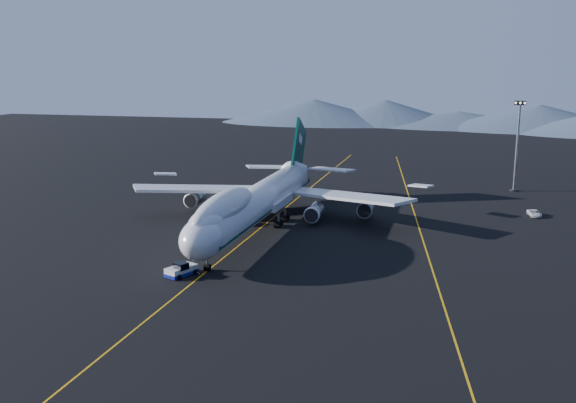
% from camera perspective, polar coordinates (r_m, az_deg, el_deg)
% --- Properties ---
extents(ground, '(500.00, 500.00, 0.00)m').
position_cam_1_polar(ground, '(124.89, -2.63, -2.50)').
color(ground, black).
rests_on(ground, ground).
extents(taxiway_line_main, '(0.25, 220.00, 0.01)m').
position_cam_1_polar(taxiway_line_main, '(124.88, -2.63, -2.50)').
color(taxiway_line_main, '#E9A00D').
rests_on(taxiway_line_main, ground).
extents(taxiway_line_side, '(28.08, 198.09, 0.01)m').
position_cam_1_polar(taxiway_line_side, '(129.25, 11.54, -2.24)').
color(taxiway_line_side, '#E9A00D').
rests_on(taxiway_line_side, ground).
extents(boeing_747, '(59.62, 72.43, 19.37)m').
position_cam_1_polar(boeing_747, '(123.59, -2.65, 0.11)').
color(boeing_747, silver).
rests_on(boeing_747, ground).
extents(pushback_tug, '(4.31, 5.64, 2.20)m').
position_cam_1_polar(pushback_tug, '(99.22, -9.46, -6.11)').
color(pushback_tug, silver).
rests_on(pushback_tug, ground).
extents(service_van, '(2.96, 5.09, 1.33)m').
position_cam_1_polar(service_van, '(145.19, 21.06, -0.98)').
color(service_van, silver).
rests_on(service_van, ground).
extents(floodlight_mast, '(2.81, 2.10, 22.71)m').
position_cam_1_polar(floodlight_mast, '(171.13, 19.69, 4.68)').
color(floodlight_mast, black).
rests_on(floodlight_mast, ground).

